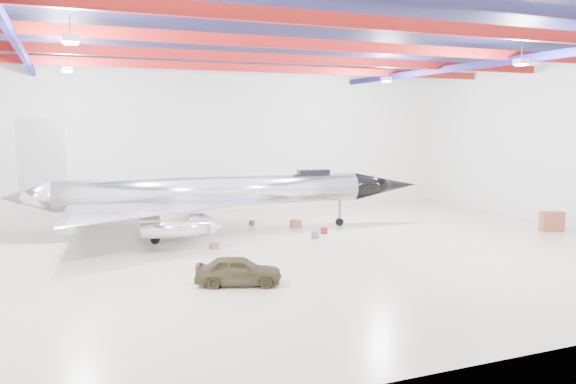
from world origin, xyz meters
name	(u,v)px	position (x,y,z in m)	size (l,w,h in m)	color
floor	(280,252)	(0.00, 0.00, 0.00)	(40.00, 40.00, 0.00)	beige
wall_back	(209,140)	(0.00, 15.00, 5.50)	(40.00, 40.00, 0.00)	silver
wall_right	(567,143)	(20.00, 0.00, 5.50)	(30.00, 30.00, 0.00)	silver
ceiling	(280,39)	(0.00, 0.00, 11.00)	(40.00, 40.00, 0.00)	#0A0F38
ceiling_structure	(280,53)	(0.00, 0.00, 10.32)	(39.50, 29.50, 1.08)	maroon
jet_aircraft	(213,196)	(-1.93, 6.55, 2.33)	(26.02, 16.30, 7.09)	silver
jeep	(238,270)	(-3.76, -4.87, 0.62)	(1.47, 3.64, 1.24)	#3B331D
desk	(552,221)	(18.00, -0.97, 0.63)	(1.37, 0.69, 1.26)	brown
crate_ply	(214,246)	(-3.03, 2.10, 0.16)	(0.46, 0.37, 0.32)	olive
toolbox_red	(180,231)	(-3.91, 7.08, 0.16)	(0.45, 0.36, 0.32)	maroon
engine_drum	(315,235)	(3.22, 2.55, 0.22)	(0.48, 0.48, 0.43)	#59595B
parts_bin	(296,224)	(3.51, 6.23, 0.24)	(0.68, 0.54, 0.47)	olive
crate_small	(153,230)	(-5.40, 7.99, 0.15)	(0.42, 0.34, 0.30)	#59595B
tool_chest	(324,231)	(4.33, 3.65, 0.19)	(0.43, 0.43, 0.39)	maroon
spares_box	(252,223)	(1.06, 7.99, 0.17)	(0.39, 0.39, 0.35)	#59595B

